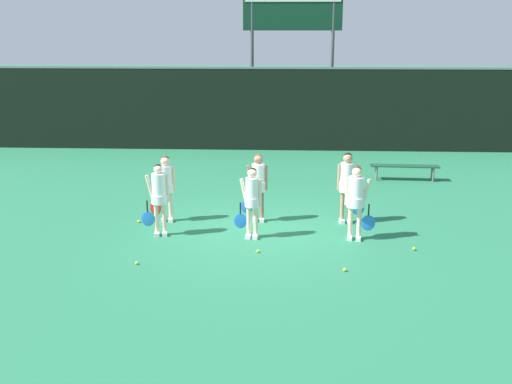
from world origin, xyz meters
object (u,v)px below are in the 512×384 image
player_3 (166,183)px  player_5 (347,181)px  scoreboard (292,27)px  tennis_ball_1 (414,249)px  player_4 (258,182)px  tennis_ball_4 (345,270)px  tennis_ball_3 (159,207)px  player_0 (159,194)px  tennis_ball_2 (258,251)px  tennis_ball_5 (137,263)px  player_1 (252,197)px  tennis_ball_0 (139,221)px  player_2 (356,196)px  bench_courtside (405,167)px

player_3 → player_5: size_ratio=0.94×
scoreboard → tennis_ball_1: scoreboard is taller
scoreboard → player_4: 11.42m
scoreboard → tennis_ball_4: bearing=-86.0°
player_4 → tennis_ball_3: player_4 is taller
player_0 → scoreboard: bearing=66.0°
tennis_ball_2 → tennis_ball_5: (-2.37, -0.77, -0.00)m
tennis_ball_1 → tennis_ball_3: size_ratio=1.06×
player_0 → tennis_ball_5: bearing=-103.4°
player_1 → player_0: bearing=-173.9°
tennis_ball_2 → tennis_ball_5: tennis_ball_2 is taller
player_1 → tennis_ball_3: player_1 is taller
player_5 → tennis_ball_2: size_ratio=24.93×
player_3 → tennis_ball_3: bearing=109.1°
tennis_ball_2 → tennis_ball_0: bearing=147.6°
player_2 → tennis_ball_2: (-2.11, -0.95, -0.96)m
tennis_ball_4 → player_5: bearing=84.3°
player_3 → tennis_ball_5: (-0.06, -2.83, -0.92)m
player_5 → tennis_ball_5: player_5 is taller
bench_courtside → tennis_ball_4: 7.87m
player_1 → bench_courtside: bearing=59.4°
scoreboard → player_4: size_ratio=3.54×
tennis_ball_0 → tennis_ball_3: tennis_ball_0 is taller
player_2 → tennis_ball_3: (-4.85, 2.20, -0.96)m
player_2 → player_0: bearing=-172.4°
tennis_ball_0 → tennis_ball_1: (6.26, -1.57, 0.00)m
tennis_ball_2 → tennis_ball_4: tennis_ball_4 is taller
player_1 → tennis_ball_5: (-2.19, -1.72, -0.90)m
scoreboard → player_2: bearing=-83.6°
scoreboard → tennis_ball_3: scoreboard is taller
player_2 → player_4: bearing=159.5°
player_4 → tennis_ball_2: 2.36m
player_4 → tennis_ball_2: player_4 is taller
bench_courtside → tennis_ball_5: size_ratio=32.02×
player_4 → tennis_ball_1: size_ratio=23.52×
player_5 → player_1: bearing=-155.0°
player_2 → player_4: 2.52m
player_3 → player_5: player_5 is taller
bench_courtside → tennis_ball_3: size_ratio=31.54×
player_0 → player_1: bearing=-11.4°
tennis_ball_1 → tennis_ball_2: tennis_ball_1 is taller
scoreboard → player_0: 12.85m
player_5 → tennis_ball_1: player_5 is taller
tennis_ball_0 → tennis_ball_1: same height
bench_courtside → player_1: (-4.42, -5.58, 0.52)m
bench_courtside → tennis_ball_0: (-7.21, -4.65, -0.38)m
tennis_ball_3 → scoreboard: bearing=70.3°
bench_courtside → tennis_ball_1: (-0.95, -6.22, -0.38)m
tennis_ball_0 → tennis_ball_4: tennis_ball_4 is taller
tennis_ball_1 → tennis_ball_4: same height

